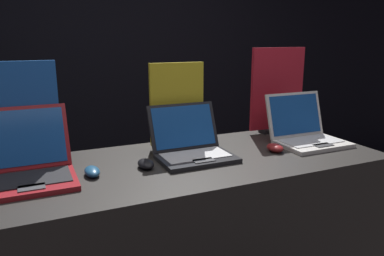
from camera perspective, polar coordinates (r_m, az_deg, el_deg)
The scene contains 11 objects.
wall_back at distance 3.36m, azimuth -12.89°, elevation 12.11°, with size 8.00×0.05×2.80m.
display_counter at distance 1.92m, azimuth 0.11°, elevation -18.02°, with size 1.79×0.71×0.92m.
laptop_front at distance 1.61m, azimuth -23.53°, elevation -5.05°, with size 0.33×0.38×0.27m.
mouse_front at distance 1.58m, azimuth -14.98°, elevation -6.41°, with size 0.06×0.11×0.04m.
promo_stand_front at distance 1.75m, azimuth -24.13°, elevation 1.54°, with size 0.28×0.07×0.45m.
laptop_middle at distance 1.75m, azimuth -0.08°, elevation -2.67°, with size 0.34×0.32×0.23m.
mouse_middle at distance 1.62m, azimuth -7.05°, elevation -5.44°, with size 0.07×0.11×0.04m.
promo_stand_middle at distance 1.87m, azimuth -2.29°, elevation 3.09°, with size 0.28×0.07×0.43m.
laptop_back at distance 2.07m, azimuth 16.91°, elevation -0.56°, with size 0.35×0.32×0.25m.
mouse_back at distance 1.88m, azimuth 12.53°, elevation -2.96°, with size 0.07×0.10×0.04m.
promo_stand_back at distance 2.24m, azimuth 12.84°, elevation 5.32°, with size 0.35×0.07×0.49m.
Camera 1 is at (-0.67, -1.14, 1.47)m, focal length 35.00 mm.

